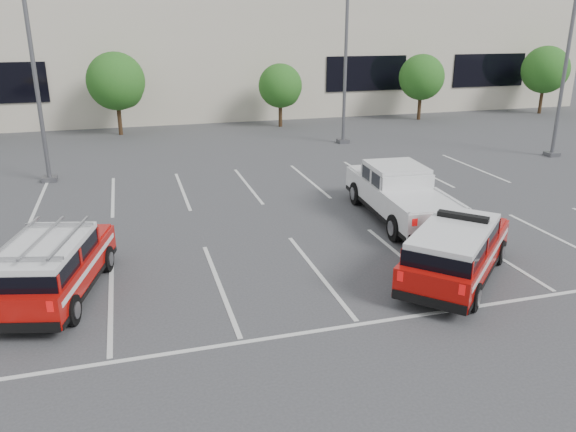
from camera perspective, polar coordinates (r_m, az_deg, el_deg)
name	(u,v)px	position (r m, az deg, el deg)	size (l,w,h in m)	color
ground	(318,273)	(15.34, 3.07, -5.82)	(120.00, 120.00, 0.00)	#3C3C3F
stall_markings	(275,220)	(19.33, -1.29, -0.39)	(23.00, 15.00, 0.01)	silver
convention_building	(185,46)	(45.27, -10.45, 16.64)	(60.00, 16.99, 13.20)	beige
tree_mid_left	(118,83)	(35.32, -16.92, 12.79)	(3.37, 3.37, 4.85)	#3F2B19
tree_mid_right	(281,87)	(36.69, -0.67, 12.95)	(2.77, 2.77, 3.99)	#3F2B19
tree_right	(422,79)	(40.49, 13.49, 13.41)	(3.07, 3.07, 4.42)	#3F2B19
tree_far_right	(546,71)	(46.17, 24.71, 13.21)	(3.37, 3.37, 4.85)	#3F2B19
light_pole_left	(32,56)	(25.37, -24.56, 14.60)	(0.90, 0.60, 10.24)	#59595E
light_pole_mid	(346,47)	(31.38, 5.91, 16.71)	(0.90, 0.60, 10.24)	#59595E
light_pole_right	(568,50)	(31.01, 26.57, 14.86)	(0.90, 0.60, 10.24)	#59595E
fire_chief_suv	(456,255)	(15.32, 16.66, -3.82)	(4.73, 4.66, 1.71)	#A80C08
white_pickup	(400,199)	(19.63, 11.30, 1.74)	(2.45, 6.01, 1.80)	silver
ladder_suv	(54,271)	(14.89, -22.68, -5.19)	(2.81, 4.79, 1.77)	#A80C08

